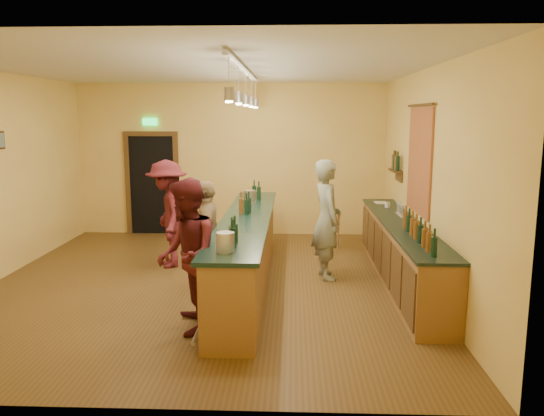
{
  "coord_description": "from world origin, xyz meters",
  "views": [
    {
      "loc": [
        1.31,
        -7.7,
        2.52
      ],
      "look_at": [
        1.0,
        0.2,
        1.14
      ],
      "focal_mm": 35.0,
      "sensor_mm": 36.0,
      "label": 1
    }
  ],
  "objects_px": {
    "tasting_bar": "(247,245)",
    "customer_b": "(207,236)",
    "back_counter": "(401,252)",
    "bartender": "(327,220)",
    "customer_a": "(187,256)",
    "customer_c": "(168,214)",
    "bar_stool": "(331,218)"
  },
  "relations": [
    {
      "from": "tasting_bar",
      "to": "customer_b",
      "type": "distance_m",
      "value": 0.66
    },
    {
      "from": "back_counter",
      "to": "customer_b",
      "type": "bearing_deg",
      "value": -170.44
    },
    {
      "from": "back_counter",
      "to": "tasting_bar",
      "type": "xyz_separation_m",
      "value": [
        -2.34,
        -0.18,
        0.12
      ]
    },
    {
      "from": "back_counter",
      "to": "bartender",
      "type": "height_order",
      "value": "bartender"
    },
    {
      "from": "back_counter",
      "to": "customer_a",
      "type": "distance_m",
      "value": 3.51
    },
    {
      "from": "customer_a",
      "to": "customer_b",
      "type": "bearing_deg",
      "value": 167.86
    },
    {
      "from": "customer_a",
      "to": "customer_b",
      "type": "relative_size",
      "value": 1.12
    },
    {
      "from": "customer_b",
      "to": "tasting_bar",
      "type": "bearing_deg",
      "value": 111.83
    },
    {
      "from": "bartender",
      "to": "customer_b",
      "type": "height_order",
      "value": "bartender"
    },
    {
      "from": "back_counter",
      "to": "customer_c",
      "type": "relative_size",
      "value": 2.52
    },
    {
      "from": "back_counter",
      "to": "bar_stool",
      "type": "distance_m",
      "value": 2.22
    },
    {
      "from": "customer_c",
      "to": "back_counter",
      "type": "bearing_deg",
      "value": 59.89
    },
    {
      "from": "back_counter",
      "to": "bartender",
      "type": "distance_m",
      "value": 1.23
    },
    {
      "from": "back_counter",
      "to": "customer_b",
      "type": "relative_size",
      "value": 2.81
    },
    {
      "from": "tasting_bar",
      "to": "customer_c",
      "type": "relative_size",
      "value": 2.83
    },
    {
      "from": "customer_b",
      "to": "bar_stool",
      "type": "bearing_deg",
      "value": 134.65
    },
    {
      "from": "back_counter",
      "to": "tasting_bar",
      "type": "height_order",
      "value": "tasting_bar"
    },
    {
      "from": "bartender",
      "to": "customer_b",
      "type": "relative_size",
      "value": 1.15
    },
    {
      "from": "tasting_bar",
      "to": "customer_c",
      "type": "distance_m",
      "value": 1.73
    },
    {
      "from": "bar_stool",
      "to": "customer_b",
      "type": "bearing_deg",
      "value": -128.11
    },
    {
      "from": "tasting_bar",
      "to": "back_counter",
      "type": "bearing_deg",
      "value": 4.43
    },
    {
      "from": "tasting_bar",
      "to": "customer_a",
      "type": "xyz_separation_m",
      "value": [
        -0.55,
        -1.76,
        0.3
      ]
    },
    {
      "from": "bartender",
      "to": "back_counter",
      "type": "bearing_deg",
      "value": -113.83
    },
    {
      "from": "customer_c",
      "to": "bar_stool",
      "type": "xyz_separation_m",
      "value": [
        2.83,
        1.25,
        -0.3
      ]
    },
    {
      "from": "customer_a",
      "to": "customer_c",
      "type": "xyz_separation_m",
      "value": [
        -0.87,
        2.71,
        -0.01
      ]
    },
    {
      "from": "back_counter",
      "to": "customer_b",
      "type": "xyz_separation_m",
      "value": [
        -2.89,
        -0.49,
        0.32
      ]
    },
    {
      "from": "bar_stool",
      "to": "customer_a",
      "type": "bearing_deg",
      "value": -116.39
    },
    {
      "from": "customer_a",
      "to": "bar_stool",
      "type": "bearing_deg",
      "value": 141.48
    },
    {
      "from": "bartender",
      "to": "customer_c",
      "type": "bearing_deg",
      "value": 64.92
    },
    {
      "from": "tasting_bar",
      "to": "customer_b",
      "type": "height_order",
      "value": "customer_b"
    },
    {
      "from": "tasting_bar",
      "to": "bartender",
      "type": "bearing_deg",
      "value": 17.93
    },
    {
      "from": "customer_a",
      "to": "bar_stool",
      "type": "relative_size",
      "value": 2.44
    }
  ]
}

